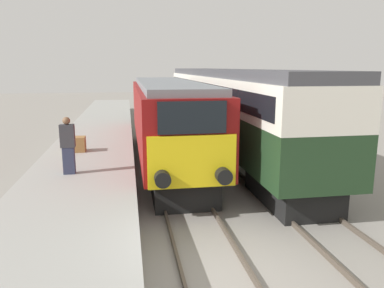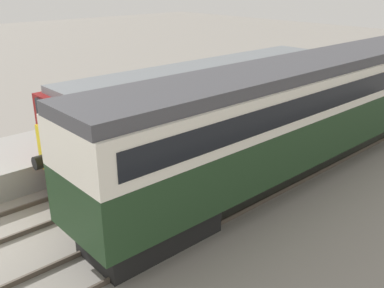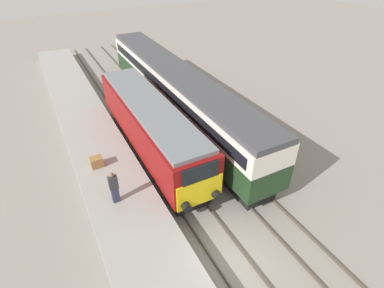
% 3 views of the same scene
% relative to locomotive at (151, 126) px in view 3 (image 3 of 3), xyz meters
% --- Properties ---
extents(ground_plane, '(120.00, 120.00, 0.00)m').
position_rel_locomotive_xyz_m(ground_plane, '(0.00, -9.50, -2.06)').
color(ground_plane, gray).
extents(platform_left, '(3.50, 50.00, 0.96)m').
position_rel_locomotive_xyz_m(platform_left, '(-3.30, -1.50, -1.58)').
color(platform_left, gray).
rests_on(platform_left, ground_plane).
extents(rails_near_track, '(1.51, 60.00, 0.14)m').
position_rel_locomotive_xyz_m(rails_near_track, '(0.00, -4.50, -1.99)').
color(rails_near_track, '#4C4238').
rests_on(rails_near_track, ground_plane).
extents(rails_far_track, '(1.50, 60.00, 0.14)m').
position_rel_locomotive_xyz_m(rails_far_track, '(3.40, -4.50, -1.99)').
color(rails_far_track, '#4C4238').
rests_on(rails_far_track, ground_plane).
extents(locomotive, '(2.70, 13.27, 3.71)m').
position_rel_locomotive_xyz_m(locomotive, '(0.00, 0.00, 0.00)').
color(locomotive, black).
rests_on(locomotive, ground_plane).
extents(passenger_carriage, '(2.75, 21.98, 4.20)m').
position_rel_locomotive_xyz_m(passenger_carriage, '(3.40, 3.34, 0.50)').
color(passenger_carriage, black).
rests_on(passenger_carriage, ground_plane).
extents(person_on_platform, '(0.44, 0.26, 1.83)m').
position_rel_locomotive_xyz_m(person_on_platform, '(-3.61, -4.28, -0.18)').
color(person_on_platform, '#2D334C').
rests_on(person_on_platform, platform_left).
extents(luggage_crate, '(0.70, 0.56, 0.60)m').
position_rel_locomotive_xyz_m(luggage_crate, '(-3.80, -1.00, -0.80)').
color(luggage_crate, olive).
rests_on(luggage_crate, platform_left).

